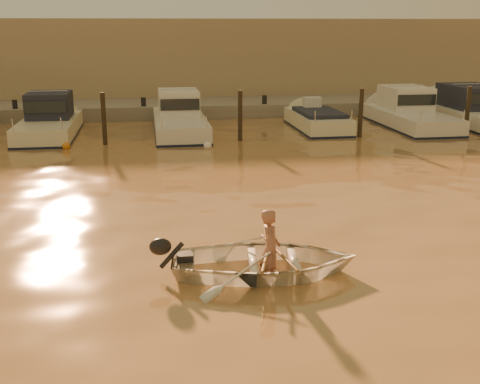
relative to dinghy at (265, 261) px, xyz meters
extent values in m
plane|color=olive|center=(1.80, -0.52, -0.24)|extent=(160.00, 160.00, 0.00)
imported|color=silver|center=(0.00, 0.00, 0.00)|extent=(3.68, 2.80, 0.71)
imported|color=#A06650|center=(0.10, -0.01, 0.24)|extent=(0.43, 0.60, 1.55)
cylinder|color=brown|center=(0.25, -0.03, 0.18)|extent=(0.28, 2.10, 0.13)
cylinder|color=brown|center=(0.05, -0.01, 0.18)|extent=(0.64, 2.04, 0.13)
cylinder|color=#2D2319|center=(-3.70, 13.28, 0.66)|extent=(0.18, 0.18, 2.20)
cylinder|color=#2D2319|center=(1.60, 13.28, 0.66)|extent=(0.18, 0.18, 2.20)
cylinder|color=#2D2319|center=(6.60, 13.28, 0.66)|extent=(0.18, 0.18, 2.20)
cylinder|color=#2D2319|center=(11.30, 13.28, 0.66)|extent=(0.18, 0.18, 2.20)
sphere|color=orange|center=(-5.10, 12.66, -0.14)|extent=(0.30, 0.30, 0.30)
sphere|color=white|center=(0.15, 11.90, -0.14)|extent=(0.30, 0.30, 0.30)
sphere|color=#D45118|center=(5.04, 13.43, -0.14)|extent=(0.30, 0.30, 0.30)
sphere|color=silver|center=(8.96, 12.88, -0.14)|extent=(0.30, 0.30, 0.30)
cube|color=gray|center=(1.80, 20.98, -0.09)|extent=(52.00, 4.00, 1.00)
cube|color=#9E8466|center=(1.80, 26.48, 2.16)|extent=(46.00, 7.00, 4.80)
camera|label=1|loc=(-2.05, -10.22, 4.25)|focal=45.00mm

